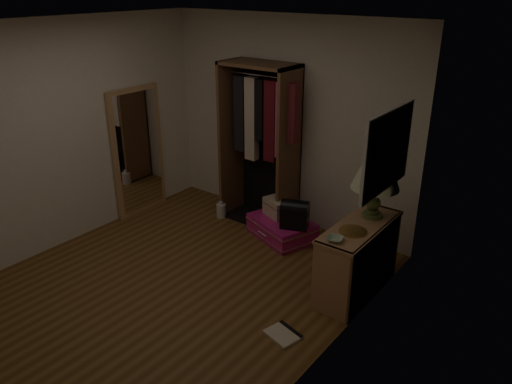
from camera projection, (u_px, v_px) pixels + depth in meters
ground at (179, 283)px, 5.27m from camera, size 4.00×4.00×0.00m
room_walls at (178, 148)px, 4.66m from camera, size 3.52×4.02×2.60m
console_bookshelf at (359, 256)px, 5.03m from camera, size 0.42×1.12×0.75m
open_wardrobe at (263, 131)px, 6.20m from camera, size 1.04×0.50×2.05m
floor_mirror at (138, 151)px, 6.61m from camera, size 0.06×0.80×1.70m
pink_suitcase at (282, 228)px, 6.16m from camera, size 0.94×0.81×0.24m
train_case at (277, 207)px, 6.16m from camera, size 0.39×0.33×0.24m
black_bag at (295, 213)px, 5.85m from camera, size 0.37×0.31×0.35m
table_lamp at (376, 176)px, 4.86m from camera, size 0.58×0.58×0.60m
brass_tray at (353, 231)px, 4.72m from camera, size 0.31×0.31×0.02m
ceramic_bowl at (335, 239)px, 4.56m from camera, size 0.18×0.18×0.04m
white_jug at (221, 210)px, 6.70m from camera, size 0.13×0.13×0.22m
floor_book at (284, 334)px, 4.49m from camera, size 0.35×0.30×0.03m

